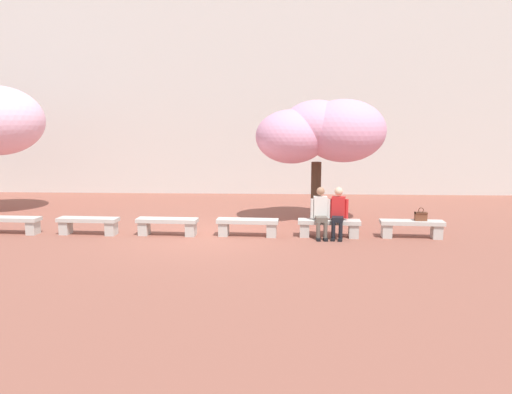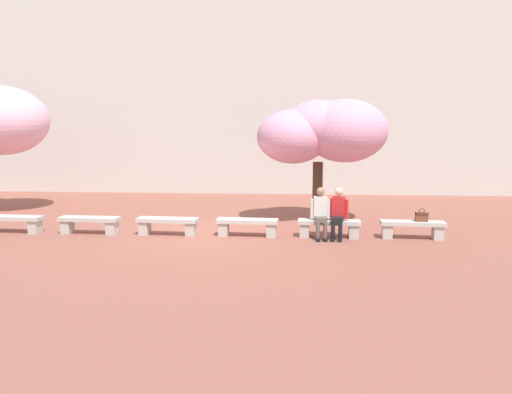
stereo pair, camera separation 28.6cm
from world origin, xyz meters
name	(u,v)px [view 1 (the left image)]	position (x,y,z in m)	size (l,w,h in m)	color
ground_plane	(207,236)	(0.00, 0.00, 0.00)	(100.00, 100.00, 0.00)	#8E5142
building_facade	(238,71)	(0.00, 9.93, 5.19)	(28.00, 4.00, 10.39)	beige
stone_bench_west_end	(10,223)	(-5.25, 0.00, 0.30)	(1.61, 0.50, 0.45)	#BCB7AD
stone_bench_near_west	(88,223)	(-3.15, 0.00, 0.30)	(1.61, 0.50, 0.45)	#BCB7AD
stone_bench_center	(167,224)	(-1.05, 0.00, 0.30)	(1.61, 0.50, 0.45)	#BCB7AD
stone_bench_near_east	(248,225)	(1.05, 0.00, 0.30)	(1.61, 0.50, 0.45)	#BCB7AD
stone_bench_east_end	(329,226)	(3.15, 0.00, 0.30)	(1.61, 0.50, 0.45)	#BCB7AD
stone_bench_far_east	(412,226)	(5.25, 0.00, 0.30)	(1.61, 0.50, 0.45)	#BCB7AD
person_seated_left	(321,211)	(2.92, -0.05, 0.70)	(0.51, 0.69, 1.29)	black
person_seated_right	(338,211)	(3.36, -0.05, 0.70)	(0.50, 0.72, 1.29)	black
handbag	(421,216)	(5.46, 0.00, 0.58)	(0.30, 0.15, 0.34)	brown
cherry_tree_main	(320,132)	(3.04, 1.98, 2.66)	(3.74, 2.55, 3.59)	#473323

